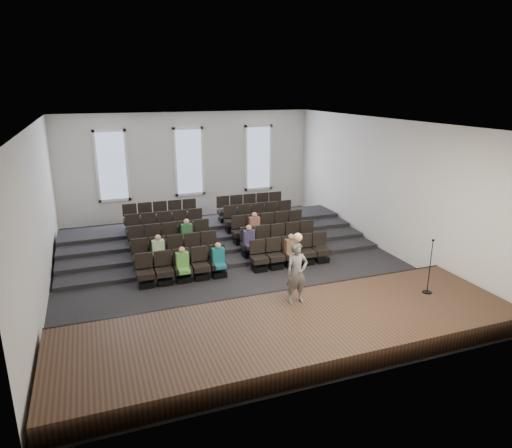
# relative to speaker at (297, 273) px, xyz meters

# --- Properties ---
(ground) EXTENTS (14.00, 14.00, 0.00)m
(ground) POSITION_rel_speaker_xyz_m (-0.47, 4.11, -1.35)
(ground) COLOR black
(ground) RESTS_ON ground
(ceiling) EXTENTS (12.00, 14.00, 0.02)m
(ceiling) POSITION_rel_speaker_xyz_m (-0.47, 4.11, 3.66)
(ceiling) COLOR white
(ceiling) RESTS_ON ground
(wall_back) EXTENTS (12.00, 0.04, 5.00)m
(wall_back) POSITION_rel_speaker_xyz_m (-0.47, 11.13, 1.15)
(wall_back) COLOR silver
(wall_back) RESTS_ON ground
(wall_front) EXTENTS (12.00, 0.04, 5.00)m
(wall_front) POSITION_rel_speaker_xyz_m (-0.47, -2.91, 1.15)
(wall_front) COLOR silver
(wall_front) RESTS_ON ground
(wall_left) EXTENTS (0.04, 14.00, 5.00)m
(wall_left) POSITION_rel_speaker_xyz_m (-6.49, 4.11, 1.15)
(wall_left) COLOR silver
(wall_left) RESTS_ON ground
(wall_right) EXTENTS (0.04, 14.00, 5.00)m
(wall_right) POSITION_rel_speaker_xyz_m (5.55, 4.11, 1.15)
(wall_right) COLOR silver
(wall_right) RESTS_ON ground
(stage) EXTENTS (11.80, 3.60, 0.50)m
(stage) POSITION_rel_speaker_xyz_m (-0.47, -0.99, -1.10)
(stage) COLOR #412E1C
(stage) RESTS_ON ground
(stage_lip) EXTENTS (11.80, 0.06, 0.52)m
(stage_lip) POSITION_rel_speaker_xyz_m (-0.47, 0.78, -1.10)
(stage_lip) COLOR black
(stage_lip) RESTS_ON ground
(risers) EXTENTS (11.80, 4.80, 0.60)m
(risers) POSITION_rel_speaker_xyz_m (-0.47, 7.28, -1.15)
(risers) COLOR black
(risers) RESTS_ON ground
(seating_rows) EXTENTS (6.80, 4.70, 1.67)m
(seating_rows) POSITION_rel_speaker_xyz_m (-0.47, 5.65, -0.67)
(seating_rows) COLOR black
(seating_rows) RESTS_ON ground
(windows) EXTENTS (8.44, 0.10, 3.24)m
(windows) POSITION_rel_speaker_xyz_m (-0.47, 11.06, 1.35)
(windows) COLOR white
(windows) RESTS_ON wall_back
(audience) EXTENTS (4.85, 2.64, 1.10)m
(audience) POSITION_rel_speaker_xyz_m (-0.83, 4.41, -0.54)
(audience) COLOR #5BA742
(audience) RESTS_ON seating_rows
(speaker) EXTENTS (0.63, 0.42, 1.70)m
(speaker) POSITION_rel_speaker_xyz_m (0.00, 0.00, 0.00)
(speaker) COLOR #615E5C
(speaker) RESTS_ON stage
(mic_stand) EXTENTS (0.27, 0.27, 1.60)m
(mic_stand) POSITION_rel_speaker_xyz_m (3.74, -0.76, -0.37)
(mic_stand) COLOR black
(mic_stand) RESTS_ON stage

